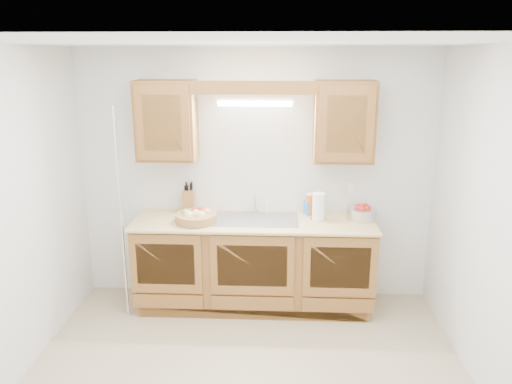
# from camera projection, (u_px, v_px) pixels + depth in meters

# --- Properties ---
(room) EXTENTS (3.52, 3.50, 2.50)m
(room) POSITION_uv_depth(u_px,v_px,m) (245.00, 227.00, 3.52)
(room) COLOR tan
(room) RESTS_ON ground
(base_cabinets) EXTENTS (2.20, 0.60, 0.86)m
(base_cabinets) POSITION_uv_depth(u_px,v_px,m) (254.00, 264.00, 4.89)
(base_cabinets) COLOR olive
(base_cabinets) RESTS_ON ground
(countertop) EXTENTS (2.30, 0.63, 0.04)m
(countertop) POSITION_uv_depth(u_px,v_px,m) (254.00, 222.00, 4.76)
(countertop) COLOR tan
(countertop) RESTS_ON base_cabinets
(upper_cabinet_left) EXTENTS (0.55, 0.33, 0.75)m
(upper_cabinet_left) POSITION_uv_depth(u_px,v_px,m) (167.00, 121.00, 4.69)
(upper_cabinet_left) COLOR olive
(upper_cabinet_left) RESTS_ON room
(upper_cabinet_right) EXTENTS (0.55, 0.33, 0.75)m
(upper_cabinet_right) POSITION_uv_depth(u_px,v_px,m) (344.00, 122.00, 4.62)
(upper_cabinet_right) COLOR olive
(upper_cabinet_right) RESTS_ON room
(valance) EXTENTS (2.20, 0.05, 0.12)m
(valance) POSITION_uv_depth(u_px,v_px,m) (254.00, 88.00, 4.43)
(valance) COLOR olive
(valance) RESTS_ON room
(fluorescent_fixture) EXTENTS (0.76, 0.08, 0.08)m
(fluorescent_fixture) POSITION_uv_depth(u_px,v_px,m) (255.00, 102.00, 4.69)
(fluorescent_fixture) COLOR white
(fluorescent_fixture) RESTS_ON room
(sink) EXTENTS (0.84, 0.46, 0.36)m
(sink) POSITION_uv_depth(u_px,v_px,m) (254.00, 226.00, 4.80)
(sink) COLOR #9E9EA3
(sink) RESTS_ON countertop
(wire_shelf_pole) EXTENTS (0.03, 0.03, 2.00)m
(wire_shelf_pole) POSITION_uv_depth(u_px,v_px,m) (121.00, 216.00, 4.55)
(wire_shelf_pole) COLOR silver
(wire_shelf_pole) RESTS_ON ground
(outlet_plate) EXTENTS (0.08, 0.01, 0.12)m
(outlet_plate) POSITION_uv_depth(u_px,v_px,m) (351.00, 188.00, 4.94)
(outlet_plate) COLOR white
(outlet_plate) RESTS_ON room
(fruit_basket) EXTENTS (0.51, 0.51, 0.12)m
(fruit_basket) POSITION_uv_depth(u_px,v_px,m) (196.00, 216.00, 4.69)
(fruit_basket) COLOR #A87E43
(fruit_basket) RESTS_ON countertop
(knife_block) EXTENTS (0.12, 0.19, 0.31)m
(knife_block) POSITION_uv_depth(u_px,v_px,m) (189.00, 201.00, 4.98)
(knife_block) COLOR olive
(knife_block) RESTS_ON countertop
(orange_canister) EXTENTS (0.09, 0.09, 0.22)m
(orange_canister) POSITION_uv_depth(u_px,v_px,m) (310.00, 204.00, 4.88)
(orange_canister) COLOR #FB580D
(orange_canister) RESTS_ON countertop
(soap_bottle) EXTENTS (0.12, 0.12, 0.21)m
(soap_bottle) POSITION_uv_depth(u_px,v_px,m) (310.00, 204.00, 4.90)
(soap_bottle) COLOR #2879CA
(soap_bottle) RESTS_ON countertop
(sponge) EXTENTS (0.12, 0.09, 0.02)m
(sponge) POSITION_uv_depth(u_px,v_px,m) (317.00, 212.00, 4.97)
(sponge) COLOR #CC333F
(sponge) RESTS_ON countertop
(paper_towel) EXTENTS (0.15, 0.15, 0.31)m
(paper_towel) POSITION_uv_depth(u_px,v_px,m) (319.00, 207.00, 4.74)
(paper_towel) COLOR silver
(paper_towel) RESTS_ON countertop
(apple_bowl) EXTENTS (0.37, 0.37, 0.15)m
(apple_bowl) POSITION_uv_depth(u_px,v_px,m) (362.00, 213.00, 4.77)
(apple_bowl) COLOR silver
(apple_bowl) RESTS_ON countertop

